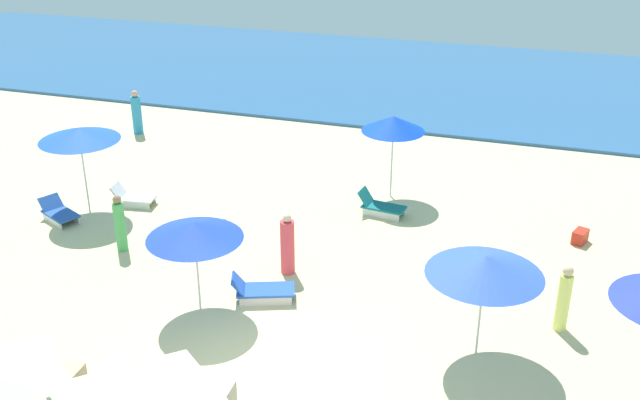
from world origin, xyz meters
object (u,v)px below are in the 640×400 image
object	(u,v)px
umbrella_1	(79,134)
beachgoer_2	(137,113)
lounge_chair_1_0	(59,213)
lounge_chair_1_1	(133,198)
cooler_box_2	(217,225)
umbrella_0	(194,231)
lounge_chair_3_0	(380,206)
lounge_chair_0_0	(261,290)
cooler_box_1	(580,237)
beachgoer_4	(564,299)
umbrella_2	(485,265)
beachgoer_0	(287,246)
umbrella_3	(393,124)
beachgoer_3	(120,224)

from	to	relation	value
umbrella_1	beachgoer_2	xyz separation A→B (m)	(-2.10, 6.44, -1.64)
lounge_chair_1_0	umbrella_1	bearing A→B (deg)	-2.49
lounge_chair_1_1	cooler_box_2	size ratio (longest dim) A/B	2.44
umbrella_0	lounge_chair_3_0	world-z (taller)	umbrella_0
lounge_chair_0_0	cooler_box_1	world-z (taller)	lounge_chair_0_0
lounge_chair_3_0	beachgoer_4	world-z (taller)	beachgoer_4
lounge_chair_1_1	cooler_box_2	world-z (taller)	lounge_chair_1_1
umbrella_0	lounge_chair_0_0	distance (m)	2.33
umbrella_0	umbrella_2	world-z (taller)	umbrella_2
umbrella_0	lounge_chair_0_0	size ratio (longest dim) A/B	1.41
beachgoer_0	cooler_box_2	size ratio (longest dim) A/B	3.02
lounge_chair_1_0	umbrella_2	bearing A→B (deg)	-76.48
umbrella_0	umbrella_1	distance (m)	6.70
lounge_chair_3_0	cooler_box_1	xyz separation A→B (m)	(5.61, -0.03, -0.08)
lounge_chair_1_0	beachgoer_2	xyz separation A→B (m)	(-1.64, 7.28, 0.53)
beachgoer_0	beachgoer_4	xyz separation A→B (m)	(6.65, -0.49, 0.02)
lounge_chair_3_0	umbrella_2	bearing A→B (deg)	-142.52
lounge_chair_1_0	beachgoer_0	bearing A→B (deg)	-69.68
umbrella_3	umbrella_2	bearing A→B (deg)	-64.23
beachgoer_0	lounge_chair_0_0	bearing A→B (deg)	146.90
beachgoer_0	umbrella_2	bearing A→B (deg)	-138.72
cooler_box_1	lounge_chair_0_0	bearing A→B (deg)	146.40
beachgoer_2	lounge_chair_3_0	bearing A→B (deg)	-15.63
beachgoer_4	lounge_chair_0_0	bearing A→B (deg)	4.44
lounge_chair_3_0	umbrella_3	bearing A→B (deg)	7.44
umbrella_0	lounge_chair_0_0	world-z (taller)	umbrella_0
beachgoer_2	cooler_box_2	distance (m)	9.06
beachgoer_0	beachgoer_2	distance (m)	12.04
lounge_chair_1_0	umbrella_3	bearing A→B (deg)	-36.12
umbrella_1	cooler_box_1	distance (m)	14.30
umbrella_2	umbrella_3	distance (m)	8.18
beachgoer_2	umbrella_0	bearing A→B (deg)	-47.79
lounge_chair_0_0	lounge_chair_1_1	distance (m)	6.81
lounge_chair_1_1	lounge_chair_3_0	bearing A→B (deg)	-85.98
lounge_chair_1_0	beachgoer_3	size ratio (longest dim) A/B	0.89
cooler_box_1	cooler_box_2	size ratio (longest dim) A/B	0.93
umbrella_0	umbrella_2	xyz separation A→B (m)	(6.36, 0.20, 0.12)
lounge_chair_1_1	beachgoer_4	world-z (taller)	beachgoer_4
lounge_chair_1_1	lounge_chair_1_0	bearing A→B (deg)	128.34
umbrella_2	beachgoer_2	world-z (taller)	umbrella_2
lounge_chair_1_0	beachgoer_2	size ratio (longest dim) A/B	0.85
umbrella_1	beachgoer_3	distance (m)	3.33
beachgoer_4	lounge_chair_1_0	bearing A→B (deg)	-8.27
umbrella_1	lounge_chair_1_0	size ratio (longest dim) A/B	1.84
umbrella_0	umbrella_3	xyz separation A→B (m)	(2.81, 7.57, 0.30)
beachgoer_0	beachgoer_3	world-z (taller)	beachgoer_0
beachgoer_2	cooler_box_2	bearing A→B (deg)	-40.31
lounge_chair_1_0	lounge_chair_1_1	size ratio (longest dim) A/B	1.07
umbrella_0	lounge_chair_1_0	distance (m)	6.90
umbrella_1	umbrella_2	size ratio (longest dim) A/B	1.08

